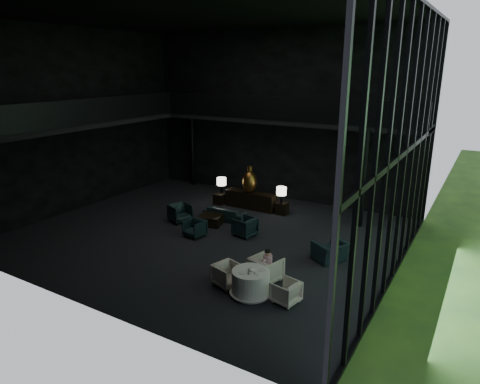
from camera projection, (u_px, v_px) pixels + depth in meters
The scene contains 35 objects.
floor at pixel (208, 235), 16.73m from camera, with size 14.00×12.00×0.02m, color black.
ceiling at pixel (203, 15), 14.47m from camera, with size 14.00×12.00×0.02m, color black.
wall_back at pixel (278, 117), 20.54m from camera, with size 14.00×0.04×8.00m, color black.
wall_front at pixel (67, 164), 10.66m from camera, with size 14.00×0.04×8.00m, color black.
wall_left at pixel (78, 121), 19.04m from camera, with size 0.04×12.00×8.00m, color black.
curtain_wall at pixel (406, 151), 12.18m from camera, with size 0.20×12.00×8.00m, color black, non-canonical shape.
mezzanine_left at pixel (93, 122), 18.55m from camera, with size 2.00×12.00×0.25m, color black.
mezzanine_back at pixel (288, 120), 19.22m from camera, with size 12.00×2.00×0.25m, color black.
railing_left at pixel (108, 109), 17.89m from camera, with size 0.06×12.00×1.00m, color black.
railing_back at pixel (279, 108), 18.23m from camera, with size 12.00×0.06×1.00m, color black.
column_nw at pixel (192, 149), 23.32m from camera, with size 0.24×0.24×4.00m, color black.
column_ne at pixel (363, 179), 17.10m from camera, with size 0.24×0.24×4.00m, color black.
console at pixel (251, 200), 19.74m from camera, with size 2.45×0.56×0.78m, color black.
bronze_urn at pixel (250, 182), 19.39m from camera, with size 0.66×0.66×1.24m.
side_table_left at pixel (219, 199), 20.40m from camera, with size 0.45×0.45×0.50m, color black.
table_lamp_left at pixel (221, 182), 20.34m from camera, with size 0.45×0.45×0.75m.
side_table_right at pixel (282, 208), 19.00m from camera, with size 0.49×0.49×0.54m, color black.
table_lamp_right at pixel (281, 192), 18.67m from camera, with size 0.44×0.44×0.74m.
sofa at pixel (226, 212), 18.29m from camera, with size 1.73×0.51×0.68m, color black.
lounge_armchair_west at pixel (180, 211), 18.04m from camera, with size 0.88×0.82×0.90m, color black.
lounge_armchair_east at pixel (245, 225), 16.55m from camera, with size 0.80×0.75×0.82m, color black.
lounge_armchair_south at pixel (195, 228), 16.48m from camera, with size 0.66×0.62×0.68m, color black.
window_armchair at pixel (331, 249), 14.38m from camera, with size 1.01×0.66×0.88m, color black.
coffee_table at pixel (211, 220), 17.77m from camera, with size 0.90×0.90×0.40m, color black.
dining_table at pixel (251, 284), 12.26m from camera, with size 1.23×1.23×0.75m.
dining_chair_north at pixel (266, 266), 13.02m from camera, with size 0.93×0.87×0.95m, color beige.
dining_chair_east at pixel (286, 292), 11.86m from camera, with size 0.62×0.58×0.64m, color beige.
dining_chair_west at pixel (227, 274), 12.77m from camera, with size 0.71×0.67×0.73m, color #A9A693.
child at pixel (268, 258), 12.93m from camera, with size 0.28×0.28×0.60m.
plate_a at pixel (243, 273), 12.02m from camera, with size 0.25×0.25×0.02m, color white.
plate_b at pixel (262, 270), 12.17m from camera, with size 0.23×0.23×0.02m, color white.
saucer at pixel (257, 274), 11.92m from camera, with size 0.15×0.15×0.01m, color white.
coffee_cup at pixel (255, 272), 11.96m from camera, with size 0.08×0.08×0.06m, color white.
cereal_bowl at pixel (251, 269), 12.14m from camera, with size 0.17×0.17×0.08m, color white.
cream_pot at pixel (249, 273), 11.93m from camera, with size 0.06×0.06×0.07m, color #99999E.
Camera 1 is at (9.05, -12.73, 6.34)m, focal length 32.00 mm.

